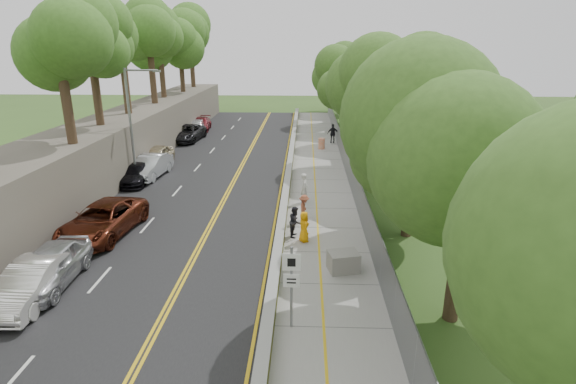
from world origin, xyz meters
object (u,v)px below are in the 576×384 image
object	(u,v)px
car_0	(50,266)
painter_0	(304,227)
car_2	(103,220)
car_1	(31,283)
construction_barrel	(322,144)
streetlight	(133,118)
concrete_block	(343,261)
person_far	(333,134)
signpost	(291,279)

from	to	relation	value
car_0	painter_0	xyz separation A→B (m)	(10.45, 4.64, -0.01)
car_2	car_0	bearing A→B (deg)	-84.42
car_2	painter_0	size ratio (longest dim) A/B	3.75
car_1	painter_0	bearing A→B (deg)	27.05
painter_0	construction_barrel	bearing A→B (deg)	-21.25
streetlight	painter_0	distance (m)	15.88
concrete_block	streetlight	bearing A→B (deg)	136.91
car_1	person_far	world-z (taller)	person_far
streetlight	person_far	xyz separation A→B (m)	(14.66, 13.69, -3.64)
construction_barrel	person_far	world-z (taller)	person_far
concrete_block	car_0	size ratio (longest dim) A/B	0.27
streetlight	car_2	size ratio (longest dim) A/B	1.34
concrete_block	person_far	distance (m)	26.49
streetlight	car_1	distance (m)	16.20
concrete_block	car_2	size ratio (longest dim) A/B	0.22
construction_barrel	painter_0	size ratio (longest dim) A/B	0.64
car_1	construction_barrel	bearing A→B (deg)	63.57
construction_barrel	concrete_block	size ratio (longest dim) A/B	0.78
concrete_block	painter_0	size ratio (longest dim) A/B	0.81
streetlight	car_2	distance (m)	10.22
streetlight	car_1	world-z (taller)	streetlight
person_far	painter_0	bearing A→B (deg)	80.53
construction_barrel	car_0	xyz separation A→B (m)	(-12.00, -25.49, 0.30)
car_1	car_2	xyz separation A→B (m)	(0.06, 6.29, 0.06)
concrete_block	person_far	world-z (taller)	person_far
signpost	car_2	distance (m)	12.67
streetlight	construction_barrel	xyz separation A→B (m)	(13.46, 11.05, -4.08)
car_2	person_far	xyz separation A→B (m)	(13.20, 23.07, 0.13)
construction_barrel	signpost	bearing A→B (deg)	-93.97
construction_barrel	car_0	world-z (taller)	car_0
car_1	car_2	bearing A→B (deg)	87.32
concrete_block	construction_barrel	bearing A→B (deg)	90.48
car_0	painter_0	bearing A→B (deg)	21.53
concrete_block	painter_0	world-z (taller)	painter_0
concrete_block	car_1	xyz separation A→B (m)	(-12.26, -2.89, 0.32)
signpost	car_0	xyz separation A→B (m)	(-10.05, 2.58, -1.10)
painter_0	concrete_block	bearing A→B (deg)	-166.59
streetlight	car_1	bearing A→B (deg)	-84.88
car_1	person_far	xyz separation A→B (m)	(13.26, 29.36, 0.19)
streetlight	concrete_block	distance (m)	19.16
car_0	car_1	bearing A→B (deg)	-95.10
car_2	concrete_block	bearing A→B (deg)	-9.99
car_2	painter_0	world-z (taller)	car_2
construction_barrel	concrete_block	distance (m)	23.84
signpost	car_1	bearing A→B (deg)	172.43
car_0	person_far	world-z (taller)	person_far
painter_0	car_1	bearing A→B (deg)	102.20
construction_barrel	concrete_block	xyz separation A→B (m)	(0.20, -23.83, -0.08)
streetlight	painter_0	size ratio (longest dim) A/B	5.03
car_2	car_1	bearing A→B (deg)	-84.95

